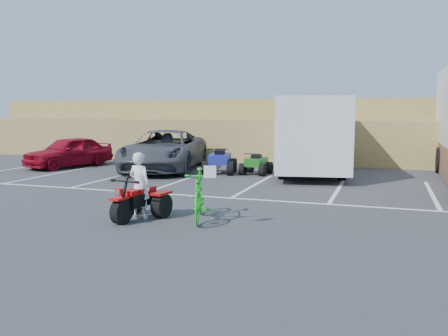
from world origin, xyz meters
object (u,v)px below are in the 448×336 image
(quad_atv_blue, at_px, (220,173))
(cargo_trailer, at_px, (312,133))
(grey_pickup, at_px, (164,150))
(red_trike_atv, at_px, (136,219))
(quad_atv_green, at_px, (256,174))
(rider, at_px, (140,185))
(red_car, at_px, (69,152))
(green_dirt_bike, at_px, (199,195))

(quad_atv_blue, bearing_deg, cargo_trailer, 5.21)
(quad_atv_blue, bearing_deg, grey_pickup, 162.83)
(red_trike_atv, distance_m, grey_pickup, 9.01)
(grey_pickup, distance_m, quad_atv_green, 4.01)
(red_trike_atv, bearing_deg, rider, 90.00)
(cargo_trailer, distance_m, quad_atv_blue, 3.88)
(red_trike_atv, relative_size, rider, 0.97)
(red_car, height_order, quad_atv_blue, red_car)
(cargo_trailer, xyz_separation_m, quad_atv_green, (-1.99, -0.78, -1.59))
(grey_pickup, height_order, red_car, grey_pickup)
(cargo_trailer, distance_m, quad_atv_green, 2.66)
(green_dirt_bike, distance_m, cargo_trailer, 8.82)
(quad_atv_green, bearing_deg, cargo_trailer, 24.89)
(grey_pickup, bearing_deg, green_dirt_bike, -71.07)
(rider, bearing_deg, quad_atv_green, -85.36)
(red_trike_atv, relative_size, grey_pickup, 0.25)
(grey_pickup, distance_m, red_car, 4.42)
(rider, xyz_separation_m, grey_pickup, (-3.38, 8.17, 0.06))
(red_trike_atv, bearing_deg, quad_atv_blue, 104.41)
(grey_pickup, relative_size, red_car, 1.51)
(red_trike_atv, height_order, quad_atv_green, red_trike_atv)
(rider, xyz_separation_m, quad_atv_blue, (-0.86, 7.92, -0.76))
(green_dirt_bike, height_order, quad_atv_green, green_dirt_bike)
(red_trike_atv, distance_m, green_dirt_bike, 1.54)
(grey_pickup, distance_m, quad_atv_blue, 2.66)
(green_dirt_bike, xyz_separation_m, quad_atv_blue, (-2.21, 7.67, -0.58))
(grey_pickup, height_order, cargo_trailer, cargo_trailer)
(red_trike_atv, xyz_separation_m, quad_atv_green, (0.57, 8.30, 0.00))
(green_dirt_bike, xyz_separation_m, cargo_trailer, (1.18, 8.68, 1.01))
(red_trike_atv, xyz_separation_m, grey_pickup, (-3.36, 8.32, 0.82))
(quad_atv_blue, distance_m, quad_atv_green, 1.43)
(grey_pickup, bearing_deg, quad_atv_blue, -17.67)
(red_trike_atv, height_order, green_dirt_bike, green_dirt_bike)
(red_trike_atv, relative_size, green_dirt_bike, 0.77)
(red_trike_atv, distance_m, rider, 0.77)
(rider, xyz_separation_m, cargo_trailer, (2.53, 8.93, 0.83))
(green_dirt_bike, bearing_deg, cargo_trailer, 63.98)
(grey_pickup, distance_m, cargo_trailer, 6.01)
(cargo_trailer, bearing_deg, red_car, 176.56)
(cargo_trailer, bearing_deg, grey_pickup, 177.39)
(cargo_trailer, bearing_deg, quad_atv_green, -168.51)
(green_dirt_bike, bearing_deg, quad_atv_blue, 87.82)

